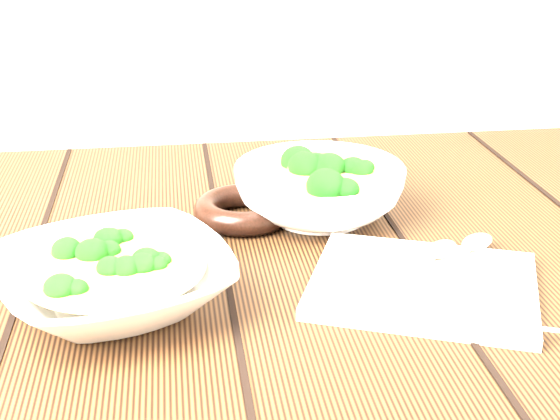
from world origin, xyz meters
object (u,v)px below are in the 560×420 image
Objects in this scene: table at (245,354)px; soup_bowl_front at (115,279)px; soup_bowl_back at (319,189)px; napkin at (423,285)px; trivet at (244,209)px.

table is 4.49× the size of soup_bowl_front.
soup_bowl_front is (-0.13, -0.09, 0.15)m from table.
soup_bowl_back is 1.09× the size of napkin.
napkin is (0.07, -0.19, -0.03)m from soup_bowl_back.
table is 5.17× the size of soup_bowl_back.
soup_bowl_front is at bearing -159.80° from napkin.
soup_bowl_back is (0.10, 0.10, 0.15)m from table.
table is at bearing 172.23° from napkin.
soup_bowl_back is at bearing 38.89° from soup_bowl_front.
soup_bowl_back is at bearing -0.01° from trivet.
soup_bowl_front reaches higher than napkin.
table is at bearing -135.65° from soup_bowl_back.
soup_bowl_back is at bearing 44.35° from table.
napkin is at bearing -2.20° from soup_bowl_front.
soup_bowl_back reaches higher than trivet.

